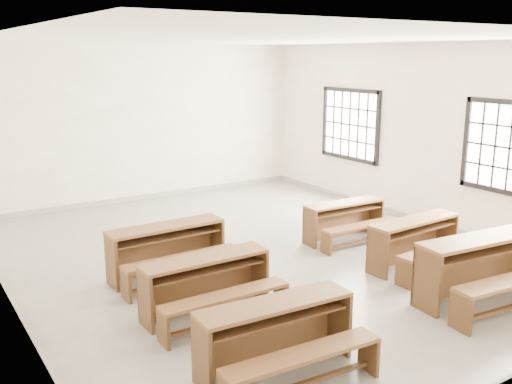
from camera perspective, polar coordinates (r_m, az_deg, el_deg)
room at (r=8.32m, az=0.52°, el=7.75°), size 8.50×8.50×3.20m
desk_set_0 at (r=5.59m, az=2.17°, el=-13.87°), size 1.62×0.91×0.71m
desk_set_1 at (r=6.76m, az=-4.88°, el=-8.92°), size 1.55×0.80×0.70m
desk_set_2 at (r=7.92m, az=-8.76°, el=-5.47°), size 1.63×0.86×0.73m
desk_set_3 at (r=7.62m, az=21.81°, el=-6.73°), size 1.87×1.10×0.80m
desk_set_4 at (r=8.53m, az=15.76°, el=-4.58°), size 1.58×0.87×0.70m
desk_set_5 at (r=9.47m, az=8.98°, el=-2.62°), size 1.45×0.80×0.64m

